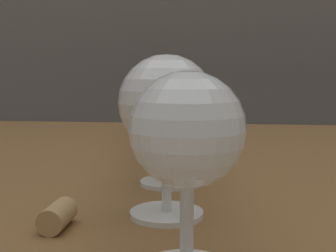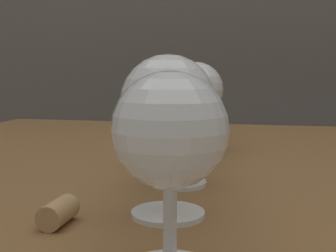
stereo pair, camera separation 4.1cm
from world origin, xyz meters
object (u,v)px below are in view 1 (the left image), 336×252
wine_glass_amber (189,136)px  wine_glass_port (163,91)px  wine_glass_chardonnay (168,107)px  wine_glass_cabernet (174,92)px  cork (59,216)px  wine_glass_white (164,102)px  wine_glass_pinot (169,112)px

wine_glass_amber → wine_glass_port: wine_glass_port is taller
wine_glass_amber → wine_glass_chardonnay: (-0.03, 0.12, 0.01)m
wine_glass_cabernet → wine_glass_port: (-0.03, 0.12, -0.00)m
cork → wine_glass_chardonnay: bearing=25.8°
cork → wine_glass_white: bearing=78.3°
wine_glass_pinot → wine_glass_port: 0.36m
wine_glass_white → cork: size_ratio=3.09×
wine_glass_white → cork: wine_glass_white is taller
wine_glass_port → wine_glass_chardonnay: bearing=-82.6°
wine_glass_pinot → wine_glass_cabernet: wine_glass_cabernet is taller
wine_glass_chardonnay → cork: bearing=-154.2°
wine_glass_cabernet → cork: wine_glass_cabernet is taller
wine_glass_amber → wine_glass_pinot: 0.24m
wine_glass_white → wine_glass_cabernet: bearing=88.6°
wine_glass_amber → wine_glass_pinot: bearing=99.3°
wine_glass_cabernet → wine_glass_port: bearing=104.9°
wine_glass_pinot → cork: wine_glass_pinot is taller
wine_glass_amber → wine_glass_pinot: (-0.04, 0.23, -0.01)m
wine_glass_pinot → wine_glass_white: (-0.02, 0.11, 0.00)m
wine_glass_amber → wine_glass_port: (-0.09, 0.59, -0.00)m
wine_glass_chardonnay → wine_glass_cabernet: bearing=94.6°
wine_glass_cabernet → cork: (-0.06, -0.39, -0.09)m
wine_glass_amber → wine_glass_white: size_ratio=1.02×
wine_glass_amber → cork: 0.16m
wine_glass_amber → wine_glass_pinot: wine_glass_amber is taller
wine_glass_pinot → wine_glass_white: 0.12m
wine_glass_chardonnay → cork: 0.13m
wine_glass_port → cork: 0.52m
wine_glass_pinot → wine_glass_port: wine_glass_port is taller
cork → wine_glass_cabernet: bearing=81.4°
wine_glass_amber → wine_glass_chardonnay: wine_glass_chardonnay is taller
cork → wine_glass_pinot: bearing=64.3°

